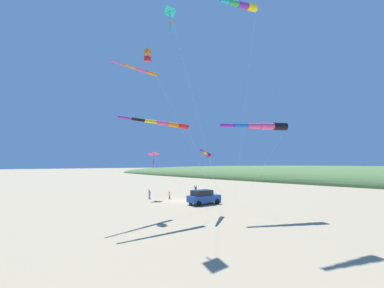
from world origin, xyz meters
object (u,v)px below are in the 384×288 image
Objects in this scene: kite_delta_striped_overhead at (153,154)px; person_child_grey_jacket at (169,195)px; kite_delta_long_streamer_left at (170,13)px; person_adult_flyer at (196,190)px; kite_box_small_distant at (148,55)px; person_child_green_jacket at (150,194)px; kite_windsock_checkered_midright at (165,124)px; cooler_box at (218,201)px; kite_windsock_magenta_far_left at (244,6)px; kite_windsock_red_high_left at (142,71)px; kite_windsock_long_streamer_right at (207,154)px; kite_windsock_blue_topmost at (263,126)px; parked_car at (203,197)px.

person_child_grey_jacket is at bearing -61.53° from kite_delta_striped_overhead.
person_adult_flyer is at bearing 37.34° from kite_delta_long_streamer_left.
person_child_green_jacket is at bearing 52.11° from kite_box_small_distant.
kite_box_small_distant is at bearing 71.04° from kite_windsock_checkered_midright.
cooler_box is 0.03× the size of kite_windsock_magenta_far_left.
kite_windsock_checkered_midright reaches higher than person_child_green_jacket.
kite_delta_long_streamer_left reaches higher than person_child_grey_jacket.
kite_delta_long_streamer_left is (-1.57, -7.54, 3.39)m from kite_windsock_red_high_left.
kite_windsock_checkered_midright is 1.70× the size of kite_windsock_long_streamer_right.
person_child_green_jacket is at bearing -170.91° from kite_delta_striped_overhead.
kite_windsock_red_high_left is 2.94m from kite_box_small_distant.
kite_windsock_red_high_left is at bearing 78.74° from kite_windsock_checkered_midright.
kite_delta_striped_overhead is (-1.94, 18.09, -2.56)m from kite_windsock_blue_topmost.
kite_windsock_blue_topmost is at bearing -46.35° from kite_windsock_long_streamer_right.
parked_car is 2.72m from cooler_box.
person_child_grey_jacket is (-4.90, 0.60, -0.37)m from person_adult_flyer.
kite_windsock_checkered_midright is at bearing -159.28° from parked_car.
kite_box_small_distant reaches higher than kite_windsock_checkered_midright.
parked_car is at bearing -80.15° from kite_delta_striped_overhead.
kite_delta_long_streamer_left is 2.11× the size of kite_windsock_blue_topmost.
person_adult_flyer is at bearing 51.01° from kite_windsock_long_streamer_right.
kite_windsock_magenta_far_left is (-7.29, -14.86, 20.84)m from person_adult_flyer.
kite_windsock_red_high_left is 16.31m from kite_windsock_blue_topmost.
person_child_grey_jacket is 18.17m from kite_windsock_red_high_left.
kite_delta_striped_overhead is (5.87, 5.95, -10.15)m from kite_windsock_red_high_left.
cooler_box is 0.34× the size of person_adult_flyer.
kite_windsock_red_high_left is at bearing 156.01° from parked_car.
kite_windsock_checkered_midright is at bearing 168.24° from kite_windsock_long_streamer_right.
parked_car is 12.18m from kite_windsock_blue_topmost.
kite_windsock_blue_topmost is (7.81, -12.14, -7.59)m from kite_windsock_red_high_left.
kite_delta_striped_overhead is (-6.23, 3.06, 5.80)m from person_adult_flyer.
kite_delta_long_streamer_left is 14.89m from kite_windsock_long_streamer_right.
kite_windsock_red_high_left reaches higher than kite_delta_striped_overhead.
person_child_green_jacket is at bearing 156.87° from person_adult_flyer.
kite_delta_striped_overhead is (7.20, 12.61, -2.45)m from kite_windsock_checkered_midright.
cooler_box is 0.07× the size of kite_windsock_long_streamer_right.
person_child_green_jacket is at bearing 130.47° from person_child_grey_jacket.
kite_delta_long_streamer_left is at bearing -108.61° from kite_box_small_distant.
kite_windsock_red_high_left reaches higher than person_adult_flyer.
kite_delta_striped_overhead reaches higher than person_adult_flyer.
kite_windsock_blue_topmost is (2.61, -17.98, 8.58)m from person_child_green_jacket.
person_child_grey_jacket is (-0.28, 6.83, -0.32)m from parked_car.
kite_delta_long_streamer_left reaches higher than person_child_green_jacket.
kite_delta_long_streamer_left is at bearing 153.91° from kite_windsock_blue_topmost.
kite_box_small_distant is (2.78, 8.25, -0.80)m from kite_delta_long_streamer_left.
person_child_grey_jacket is (-2.87, 7.17, 0.42)m from cooler_box.
cooler_box is 21.71m from kite_box_small_distant.
person_child_green_jacket is 0.20× the size of kite_delta_striped_overhead.
cooler_box is 9.81m from kite_windsock_long_streamer_right.
person_adult_flyer is 21.62m from kite_box_small_distant.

